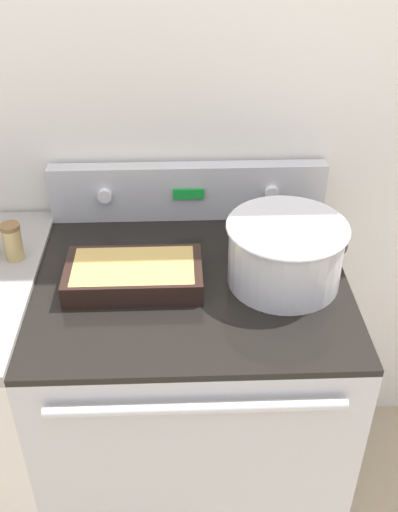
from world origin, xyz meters
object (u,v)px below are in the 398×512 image
object	(u,v)px
ladle	(333,243)
mixing_bowl	(285,250)
spice_jar_brown_cap	(13,241)
casserole_dish	(134,274)

from	to	relation	value
ladle	mixing_bowl	bearing A→B (deg)	-141.76
ladle	spice_jar_brown_cap	bearing A→B (deg)	-179.42
casserole_dish	ladle	world-z (taller)	ladle
mixing_bowl	ladle	distance (m)	0.20
casserole_dish	spice_jar_brown_cap	bearing A→B (deg)	160.66
casserole_dish	ladle	distance (m)	0.54
casserole_dish	ladle	xyz separation A→B (m)	(0.53, 0.12, 0.00)
mixing_bowl	casserole_dish	size ratio (longest dim) A/B	0.88
mixing_bowl	ladle	size ratio (longest dim) A/B	0.97
mixing_bowl	casserole_dish	distance (m)	0.38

